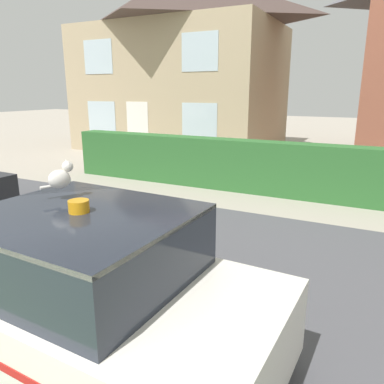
{
  "coord_description": "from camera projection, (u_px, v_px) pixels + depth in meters",
  "views": [
    {
      "loc": [
        2.04,
        0.29,
        2.51
      ],
      "look_at": [
        -0.4,
        5.09,
        1.05
      ],
      "focal_mm": 35.0,
      "sensor_mm": 36.0,
      "label": 1
    }
  ],
  "objects": [
    {
      "name": "road_strip",
      "position": [
        190.0,
        286.0,
        4.96
      ],
      "size": [
        28.0,
        6.63,
        0.01
      ],
      "primitive_type": "cube",
      "color": "#4C4C51",
      "rests_on": "ground"
    },
    {
      "name": "garden_hedge",
      "position": [
        262.0,
        167.0,
        9.37
      ],
      "size": [
        11.23,
        0.58,
        1.31
      ],
      "primitive_type": "cube",
      "color": "#2D662D",
      "rests_on": "ground"
    },
    {
      "name": "police_car",
      "position": [
        66.0,
        287.0,
        3.57
      ],
      "size": [
        4.36,
        1.99,
        1.59
      ],
      "rotation": [
        0.0,
        0.0,
        3.1
      ],
      "color": "black",
      "rests_on": "road_strip"
    },
    {
      "name": "cat",
      "position": [
        61.0,
        177.0,
        3.58
      ],
      "size": [
        0.26,
        0.26,
        0.27
      ],
      "rotation": [
        0.0,
        0.0,
        1.16
      ],
      "color": "silver",
      "rests_on": "police_car"
    },
    {
      "name": "house_left",
      "position": [
        182.0,
        61.0,
        16.36
      ],
      "size": [
        8.59,
        5.97,
        7.4
      ],
      "color": "tan",
      "rests_on": "ground"
    }
  ]
}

